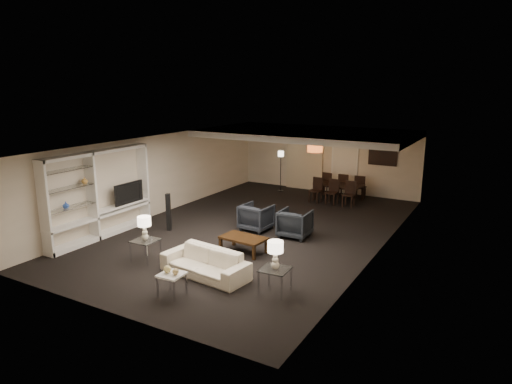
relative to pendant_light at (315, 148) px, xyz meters
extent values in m
plane|color=black|center=(-0.30, -3.50, -1.92)|extent=(11.00, 11.00, 0.00)
cube|color=silver|center=(-0.30, -3.50, 0.58)|extent=(7.00, 11.00, 0.02)
cube|color=#C0B49B|center=(-0.30, 2.00, -0.67)|extent=(7.00, 0.02, 2.50)
cube|color=#C0B49B|center=(-0.30, -9.00, -0.67)|extent=(7.00, 0.02, 2.50)
cube|color=#C0B49B|center=(-3.80, -3.50, -0.67)|extent=(0.02, 11.00, 2.50)
cube|color=#C0B49B|center=(3.20, -3.50, -0.67)|extent=(0.02, 11.00, 2.50)
cube|color=silver|center=(-0.30, 0.00, 0.48)|extent=(7.00, 4.00, 0.20)
cube|color=beige|center=(-1.20, 1.92, -0.72)|extent=(1.50, 0.12, 2.40)
cube|color=silver|center=(0.40, 1.97, -0.87)|extent=(0.90, 0.05, 2.10)
cube|color=#142D38|center=(1.80, 1.96, -0.37)|extent=(0.95, 0.04, 0.65)
cylinder|color=#D8591E|center=(0.00, 0.00, 0.00)|extent=(0.52, 0.52, 0.24)
imported|color=beige|center=(0.31, -6.81, -1.63)|extent=(2.08, 1.02, 0.59)
imported|color=black|center=(-0.29, -3.51, -1.55)|extent=(0.85, 0.87, 0.75)
imported|color=black|center=(0.91, -3.51, -1.55)|extent=(0.83, 0.85, 0.75)
sphere|color=#E1CD77|center=(0.21, -7.91, -1.39)|extent=(0.15, 0.15, 0.15)
sphere|color=tan|center=(0.41, -7.91, -1.40)|extent=(0.13, 0.13, 0.13)
imported|color=black|center=(-3.58, -5.18, -0.87)|extent=(1.03, 0.14, 0.60)
imported|color=#294FB4|center=(-3.61, -7.16, -0.78)|extent=(0.16, 0.16, 0.17)
imported|color=#C38E41|center=(-3.61, -6.54, -0.27)|extent=(0.16, 0.16, 0.17)
cube|color=black|center=(-2.42, -4.76, -1.39)|extent=(0.15, 0.15, 1.06)
imported|color=black|center=(0.59, 0.84, -1.63)|extent=(1.71, 1.04, 0.58)
camera|label=1|loc=(5.82, -14.26, 2.15)|focal=32.00mm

